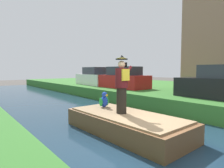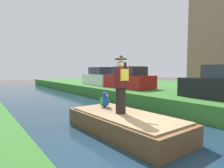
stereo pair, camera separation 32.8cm
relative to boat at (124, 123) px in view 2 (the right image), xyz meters
The scene contains 7 objects.
ground_plane 1.26m from the boat, 90.00° to the right, with size 80.00×80.00×0.00m, color #4C4742.
canal_water 1.25m from the boat, 90.00° to the right, with size 5.99×48.00×0.10m, color #1E384C.
boat is the anchor object (origin of this frame).
person_pirate 1.24m from the boat, 113.97° to the left, with size 0.61×0.42×1.85m.
parrot_plush 1.41m from the boat, 84.76° to the left, with size 0.36×0.35×0.57m.
parked_car_red 7.77m from the boat, 48.93° to the left, with size 1.83×4.06×1.50m.
parked_car_white 10.74m from the boat, 61.79° to the left, with size 2.00×4.12×1.50m.
Camera 2 is at (-3.82, -3.46, 2.10)m, focal length 30.99 mm.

